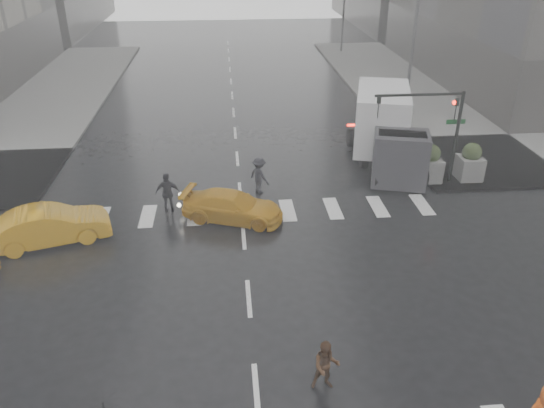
{
  "coord_description": "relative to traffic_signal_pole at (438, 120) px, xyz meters",
  "views": [
    {
      "loc": [
        -0.49,
        -14.13,
        10.92
      ],
      "look_at": [
        0.96,
        2.0,
        2.44
      ],
      "focal_mm": 35.0,
      "sensor_mm": 36.0,
      "label": 1
    }
  ],
  "objects": [
    {
      "name": "ground",
      "position": [
        -9.01,
        -8.01,
        -3.22
      ],
      "size": [
        120.0,
        120.0,
        0.0
      ],
      "primitive_type": "plane",
      "color": "black",
      "rests_on": "ground"
    },
    {
      "name": "sidewalk_ne",
      "position": [
        10.49,
        9.49,
        -3.14
      ],
      "size": [
        35.0,
        35.0,
        0.15
      ],
      "primitive_type": "cube",
      "color": "slate",
      "rests_on": "ground"
    },
    {
      "name": "road_markings",
      "position": [
        -9.01,
        -8.01,
        -3.21
      ],
      "size": [
        18.0,
        48.0,
        0.01
      ],
      "primitive_type": null,
      "color": "silver",
      "rests_on": "ground"
    },
    {
      "name": "traffic_signal_pole",
      "position": [
        0.0,
        0.0,
        0.0
      ],
      "size": [
        4.45,
        0.42,
        4.5
      ],
      "color": "black",
      "rests_on": "ground"
    },
    {
      "name": "street_lamp_near",
      "position": [
        1.86,
        9.99,
        1.73
      ],
      "size": [
        2.15,
        0.22,
        9.0
      ],
      "color": "#59595B",
      "rests_on": "ground"
    },
    {
      "name": "planter_west",
      "position": [
        -2.01,
        0.19,
        -2.23
      ],
      "size": [
        1.1,
        1.1,
        1.8
      ],
      "color": "slate",
      "rests_on": "ground"
    },
    {
      "name": "planter_mid",
      "position": [
        -0.01,
        0.19,
        -2.23
      ],
      "size": [
        1.1,
        1.1,
        1.8
      ],
      "color": "slate",
      "rests_on": "ground"
    },
    {
      "name": "planter_east",
      "position": [
        1.99,
        0.19,
        -2.23
      ],
      "size": [
        1.1,
        1.1,
        1.8
      ],
      "color": "slate",
      "rests_on": "ground"
    },
    {
      "name": "pedestrian_brown",
      "position": [
        -7.17,
        -12.01,
        -2.46
      ],
      "size": [
        0.76,
        0.61,
        1.52
      ],
      "primitive_type": "imported",
      "rotation": [
        0.0,
        0.0,
        -0.04
      ],
      "color": "#412817",
      "rests_on": "ground"
    },
    {
      "name": "pedestrian_far_a",
      "position": [
        -12.11,
        -1.65,
        -2.32
      ],
      "size": [
        1.07,
        0.67,
        1.8
      ],
      "primitive_type": "imported",
      "rotation": [
        0.0,
        0.0,
        3.12
      ],
      "color": "black",
      "rests_on": "ground"
    },
    {
      "name": "pedestrian_far_b",
      "position": [
        -8.11,
        -0.13,
        -2.36
      ],
      "size": [
        1.19,
        1.24,
        1.72
      ],
      "primitive_type": "imported",
      "rotation": [
        0.0,
        0.0,
        2.27
      ],
      "color": "black",
      "rests_on": "ground"
    },
    {
      "name": "taxi_mid",
      "position": [
        -16.44,
        -3.78,
        -2.49
      ],
      "size": [
        4.68,
        2.75,
        1.46
      ],
      "primitive_type": "imported",
      "rotation": [
        0.0,
        0.0,
        1.86
      ],
      "color": "orange",
      "rests_on": "ground"
    },
    {
      "name": "taxi_rear",
      "position": [
        -9.39,
        -2.59,
        -2.6
      ],
      "size": [
        4.08,
        2.81,
        1.22
      ],
      "primitive_type": "imported",
      "rotation": [
        0.0,
        0.0,
        1.25
      ],
      "color": "orange",
      "rests_on": "ground"
    },
    {
      "name": "box_truck",
      "position": [
        -1.51,
        2.61,
        -1.27
      ],
      "size": [
        2.58,
        6.88,
        3.65
      ],
      "rotation": [
        0.0,
        0.0,
        -0.26
      ],
      "color": "white",
      "rests_on": "ground"
    }
  ]
}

